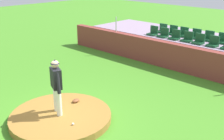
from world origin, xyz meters
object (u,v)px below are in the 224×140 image
at_px(stadium_chair_8, 173,32).
at_px(fielding_glove, 76,101).
at_px(baseball, 73,124).
at_px(stadium_chair_9, 183,34).
at_px(stadium_chair_1, 164,34).
at_px(stadium_chair_10, 196,35).
at_px(stadium_chair_11, 208,38).
at_px(stadium_chair_5, 213,43).
at_px(stadium_chair_2, 175,36).
at_px(stadium_chair_4, 199,41).
at_px(stadium_chair_12, 222,40).
at_px(pitcher, 56,83).
at_px(stadium_chair_3, 187,38).
at_px(stadium_chair_7, 162,30).
at_px(stadium_chair_0, 153,32).

bearing_deg(stadium_chair_8, fielding_glove, 97.86).
relative_size(baseball, fielding_glove, 0.25).
bearing_deg(stadium_chair_9, stadium_chair_1, 52.37).
distance_m(stadium_chair_10, stadium_chair_11, 0.71).
xyz_separation_m(baseball, stadium_chair_5, (0.54, 8.04, 1.15)).
height_order(stadium_chair_2, stadium_chair_10, same).
xyz_separation_m(stadium_chair_4, stadium_chair_12, (0.76, 0.93, 0.00)).
bearing_deg(stadium_chair_4, pitcher, 84.27).
height_order(stadium_chair_3, stadium_chair_12, same).
height_order(fielding_glove, stadium_chair_5, stadium_chair_5).
height_order(baseball, stadium_chair_4, stadium_chair_4).
distance_m(stadium_chair_1, stadium_chair_5, 2.78).
relative_size(stadium_chair_5, stadium_chair_12, 1.00).
bearing_deg(stadium_chair_7, baseball, 108.24).
height_order(pitcher, stadium_chair_2, pitcher).
bearing_deg(stadium_chair_0, stadium_chair_3, -179.67).
relative_size(stadium_chair_7, stadium_chair_9, 1.00).
bearing_deg(stadium_chair_1, stadium_chair_5, -179.91).
bearing_deg(stadium_chair_9, stadium_chair_12, -178.83).
xyz_separation_m(stadium_chair_3, stadium_chair_10, (-0.02, 0.88, 0.00)).
relative_size(stadium_chair_5, stadium_chair_9, 1.00).
bearing_deg(stadium_chair_8, stadium_chair_3, 148.61).
xyz_separation_m(stadium_chair_3, stadium_chair_11, (0.69, 0.89, 0.00)).
height_order(baseball, stadium_chair_3, stadium_chair_3).
height_order(stadium_chair_5, stadium_chair_12, same).
bearing_deg(stadium_chair_3, stadium_chair_10, -88.81).
height_order(stadium_chair_1, stadium_chair_3, same).
relative_size(stadium_chair_11, stadium_chair_12, 1.00).
relative_size(stadium_chair_3, stadium_chair_11, 1.00).
relative_size(stadium_chair_3, stadium_chair_7, 1.00).
xyz_separation_m(baseball, stadium_chair_4, (-0.18, 8.02, 1.15)).
bearing_deg(stadium_chair_2, baseball, 100.79).
bearing_deg(stadium_chair_3, fielding_glove, 87.20).
bearing_deg(stadium_chair_11, stadium_chair_8, 0.42).
bearing_deg(stadium_chair_2, stadium_chair_7, -32.76).
distance_m(stadium_chair_1, stadium_chair_4, 2.07).
bearing_deg(stadium_chair_0, stadium_chair_9, -148.11).
relative_size(stadium_chair_2, stadium_chair_12, 1.00).
bearing_deg(stadium_chair_11, fielding_glove, 82.56).
bearing_deg(stadium_chair_1, fielding_glove, 98.76).
bearing_deg(stadium_chair_2, stadium_chair_4, 179.77).
bearing_deg(stadium_chair_10, pitcher, 89.22).
distance_m(pitcher, stadium_chair_5, 8.02).
height_order(stadium_chair_4, stadium_chair_11, same).
distance_m(stadium_chair_3, stadium_chair_11, 1.12).
distance_m(fielding_glove, stadium_chair_12, 8.16).
bearing_deg(stadium_chair_11, stadium_chair_10, 0.33).
bearing_deg(stadium_chair_10, stadium_chair_1, 33.19).
relative_size(stadium_chair_4, stadium_chair_7, 1.00).
relative_size(pitcher, fielding_glove, 6.16).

